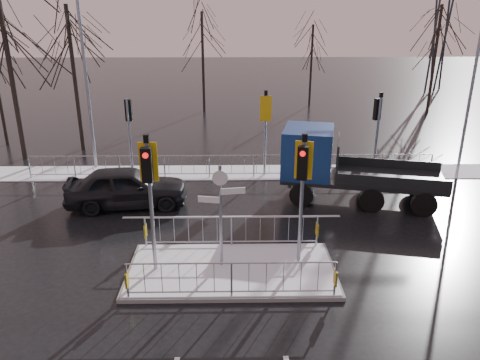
{
  "coord_description": "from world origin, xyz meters",
  "views": [
    {
      "loc": [
        0.05,
        -11.81,
        7.3
      ],
      "look_at": [
        0.29,
        2.86,
        1.8
      ],
      "focal_mm": 35.0,
      "sensor_mm": 36.0,
      "label": 1
    }
  ],
  "objects_px": {
    "traffic_island": "(231,260)",
    "street_lamp_right": "(475,77)",
    "flatbed_truck": "(330,163)",
    "street_lamp_left": "(87,72)",
    "car_far_lane": "(127,187)"
  },
  "relations": [
    {
      "from": "car_far_lane",
      "to": "street_lamp_right",
      "type": "xyz_separation_m",
      "value": [
        14.58,
        3.6,
        3.61
      ]
    },
    {
      "from": "traffic_island",
      "to": "street_lamp_left",
      "type": "xyz_separation_m",
      "value": [
        -6.42,
        9.49,
        4.1
      ]
    },
    {
      "from": "traffic_island",
      "to": "flatbed_truck",
      "type": "bearing_deg",
      "value": 54.87
    },
    {
      "from": "traffic_island",
      "to": "street_lamp_left",
      "type": "bearing_deg",
      "value": 124.07
    },
    {
      "from": "flatbed_truck",
      "to": "street_lamp_left",
      "type": "xyz_separation_m",
      "value": [
        -10.29,
        3.99,
        2.98
      ]
    },
    {
      "from": "street_lamp_right",
      "to": "flatbed_truck",
      "type": "bearing_deg",
      "value": -156.0
    },
    {
      "from": "car_far_lane",
      "to": "flatbed_truck",
      "type": "xyz_separation_m",
      "value": [
        7.87,
        0.61,
        0.74
      ]
    },
    {
      "from": "traffic_island",
      "to": "street_lamp_right",
      "type": "relative_size",
      "value": 0.75
    },
    {
      "from": "car_far_lane",
      "to": "traffic_island",
      "type": "bearing_deg",
      "value": -147.52
    },
    {
      "from": "car_far_lane",
      "to": "street_lamp_right",
      "type": "distance_m",
      "value": 15.45
    },
    {
      "from": "car_far_lane",
      "to": "street_lamp_right",
      "type": "relative_size",
      "value": 0.57
    },
    {
      "from": "flatbed_truck",
      "to": "street_lamp_right",
      "type": "relative_size",
      "value": 0.81
    },
    {
      "from": "car_far_lane",
      "to": "flatbed_truck",
      "type": "height_order",
      "value": "flatbed_truck"
    },
    {
      "from": "street_lamp_left",
      "to": "street_lamp_right",
      "type": "bearing_deg",
      "value": -3.37
    },
    {
      "from": "street_lamp_right",
      "to": "street_lamp_left",
      "type": "height_order",
      "value": "street_lamp_left"
    }
  ]
}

